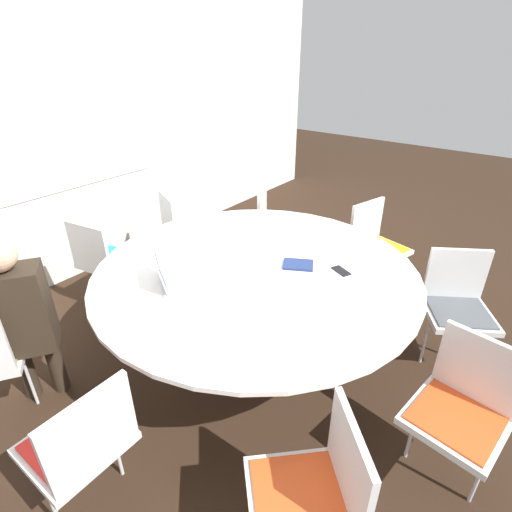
{
  "coord_description": "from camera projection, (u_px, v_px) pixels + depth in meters",
  "views": [
    {
      "loc": [
        -1.91,
        -1.46,
        2.14
      ],
      "look_at": [
        0.0,
        0.0,
        0.85
      ],
      "focal_mm": 28.0,
      "sensor_mm": 36.0,
      "label": 1
    }
  ],
  "objects": [
    {
      "name": "ground_plane",
      "position": [
        256.0,
        352.0,
        3.13
      ],
      "size": [
        16.0,
        16.0,
        0.0
      ],
      "primitive_type": "plane",
      "color": "black"
    },
    {
      "name": "wall_back",
      "position": [
        65.0,
        139.0,
        3.69
      ],
      "size": [
        8.0,
        0.07,
        2.7
      ],
      "color": "silver",
      "rests_on": "ground_plane"
    },
    {
      "name": "laptop",
      "position": [
        171.0,
        276.0,
        2.58
      ],
      "size": [
        0.4,
        0.42,
        0.21
      ],
      "rotation": [
        0.0,
        0.0,
        0.99
      ],
      "color": "silver",
      "rests_on": "conference_table"
    },
    {
      "name": "cell_phone",
      "position": [
        341.0,
        271.0,
        2.74
      ],
      "size": [
        0.12,
        0.16,
        0.01
      ],
      "color": "black",
      "rests_on": "conference_table"
    },
    {
      "name": "spiral_notebook",
      "position": [
        298.0,
        265.0,
        2.8
      ],
      "size": [
        0.23,
        0.26,
        0.02
      ],
      "color": "navy",
      "rests_on": "conference_table"
    },
    {
      "name": "chair_6",
      "position": [
        274.0,
        219.0,
        4.14
      ],
      "size": [
        0.58,
        0.58,
        0.87
      ],
      "rotation": [
        0.0,
        0.0,
        9.9
      ],
      "color": "silver",
      "rests_on": "ground_plane"
    },
    {
      "name": "chair_8",
      "position": [
        104.0,
        257.0,
        3.41
      ],
      "size": [
        0.49,
        0.51,
        0.87
      ],
      "rotation": [
        0.0,
        0.0,
        11.17
      ],
      "color": "silver",
      "rests_on": "ground_plane"
    },
    {
      "name": "person_0",
      "position": [
        18.0,
        314.0,
        2.38
      ],
      "size": [
        0.42,
        0.38,
        1.22
      ],
      "rotation": [
        0.0,
        0.0,
        5.7
      ],
      "color": "#2D2319",
      "rests_on": "ground_plane"
    },
    {
      "name": "conference_table",
      "position": [
        256.0,
        280.0,
        2.82
      ],
      "size": [
        2.23,
        2.23,
        0.75
      ],
      "color": "#B7B7BC",
      "rests_on": "ground_plane"
    },
    {
      "name": "chair_4",
      "position": [
        458.0,
        301.0,
        2.83
      ],
      "size": [
        0.59,
        0.6,
        0.87
      ],
      "rotation": [
        0.0,
        0.0,
        8.42
      ],
      "color": "silver",
      "rests_on": "ground_plane"
    },
    {
      "name": "chair_5",
      "position": [
        375.0,
        241.0,
        3.69
      ],
      "size": [
        0.54,
        0.52,
        0.87
      ],
      "rotation": [
        0.0,
        0.0,
        9.15
      ],
      "color": "silver",
      "rests_on": "ground_plane"
    },
    {
      "name": "chair_3",
      "position": [
        463.0,
        404.0,
        2.02
      ],
      "size": [
        0.48,
        0.49,
        0.87
      ],
      "rotation": [
        0.0,
        0.0,
        7.71
      ],
      "color": "silver",
      "rests_on": "ground_plane"
    },
    {
      "name": "chair_1",
      "position": [
        81.0,
        441.0,
        1.84
      ],
      "size": [
        0.44,
        0.43,
        0.87
      ],
      "rotation": [
        0.0,
        0.0,
        6.3
      ],
      "color": "silver",
      "rests_on": "ground_plane"
    },
    {
      "name": "chair_2",
      "position": [
        316.0,
        489.0,
        1.64
      ],
      "size": [
        0.61,
        0.61,
        0.87
      ],
      "rotation": [
        0.0,
        0.0,
        7.06
      ],
      "color": "silver",
      "rests_on": "ground_plane"
    },
    {
      "name": "chair_7",
      "position": [
        182.0,
        227.0,
        3.97
      ],
      "size": [
        0.56,
        0.57,
        0.87
      ],
      "rotation": [
        0.0,
        0.0,
        10.57
      ],
      "color": "silver",
      "rests_on": "ground_plane"
    }
  ]
}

